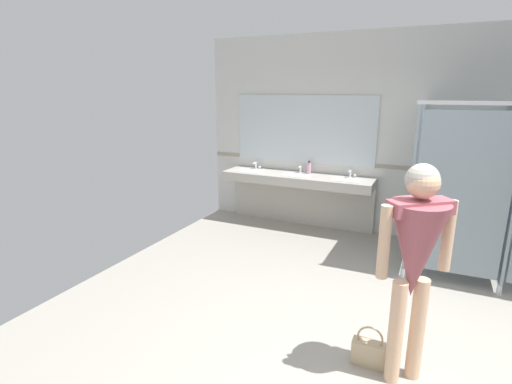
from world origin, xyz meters
The scene contains 9 objects.
ground_plane centered at (0.00, 0.00, -0.05)m, with size 6.71×6.89×0.10m, color #9E998E.
wall_back centered at (0.00, 3.20, 1.48)m, with size 6.71×0.12×2.97m, color silver.
wall_back_tile_band centered at (0.00, 3.14, 1.05)m, with size 6.71×0.01×0.06m, color #9E937F.
vanity_counter centered at (-1.76, 2.94, 0.63)m, with size 2.37×0.54×0.98m.
mirror_panel centered at (-1.76, 3.13, 1.54)m, with size 2.27×0.02×1.06m, color silver.
bathroom_stalls centered at (0.95, 2.21, 1.07)m, with size 2.03×1.42×2.04m.
person_standing centered at (0.12, -0.02, 1.06)m, with size 0.56×0.56×1.67m.
handbag centered at (-0.14, 0.02, 0.12)m, with size 0.27×0.11×0.35m.
soap_dispenser centered at (-1.61, 3.02, 0.95)m, with size 0.07×0.07×0.21m.
Camera 1 is at (0.17, -2.78, 2.14)m, focal length 27.21 mm.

